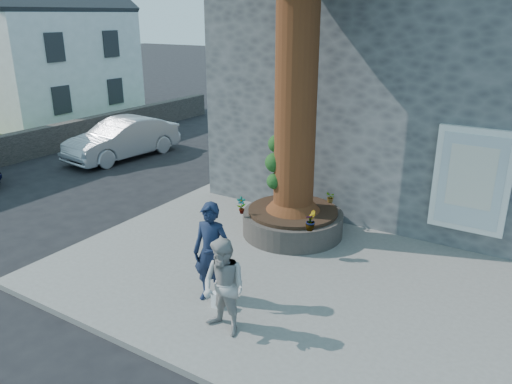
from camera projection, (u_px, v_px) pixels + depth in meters
The scene contains 15 objects.
ground at pixel (213, 263), 10.44m from camera, with size 120.00×120.00×0.00m, color black.
pavement at pixel (299, 260), 10.46m from camera, with size 9.00×8.00×0.12m, color slate.
yellow_line at pixel (141, 218), 12.76m from camera, with size 0.10×30.00×0.01m, color yellow.
stone_shop at pixel (438, 81), 13.85m from camera, with size 10.30×8.30×6.30m.
planter at pixel (293, 222), 11.49m from camera, with size 2.30×2.30×0.60m.
low_wall at pixel (2, 150), 17.12m from camera, with size 0.45×22.00×1.00m, color black.
cottage_far at pixel (34, 39), 23.80m from camera, with size 7.30×7.40×8.75m.
man at pixel (211, 253), 8.60m from camera, with size 0.67×0.44×1.83m, color #131D36.
woman at pixel (224, 287), 7.74m from camera, with size 0.78×0.60×1.60m, color #A4A09D.
shopping_bag at pixel (218, 300), 8.61m from camera, with size 0.20×0.12×0.28m, color white.
car_silver at pixel (122, 139), 17.88m from camera, with size 1.49×4.28×1.41m, color #A1A3A9.
plant_a at pixel (241, 205), 11.07m from camera, with size 0.21×0.14×0.39m, color gray.
plant_b at pixel (311, 220), 10.23m from camera, with size 0.23×0.22×0.42m, color gray.
plant_c at pixel (310, 223), 10.22m from camera, with size 0.19×0.19×0.34m, color gray.
plant_d at pixel (331, 197), 11.74m from camera, with size 0.24×0.21×0.26m, color gray.
Camera 1 is at (5.72, -7.41, 4.93)m, focal length 35.00 mm.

